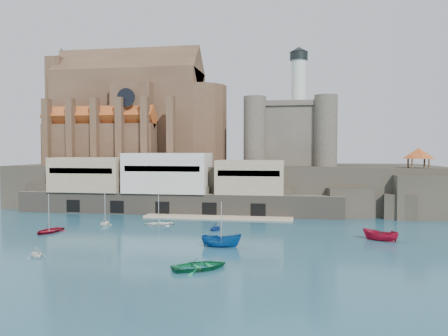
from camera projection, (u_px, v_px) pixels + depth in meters
name	position (u px, v px, depth m)	size (l,w,h in m)	color
ground	(186.00, 235.00, 70.13)	(300.00, 300.00, 0.00)	navy
promontory	(224.00, 185.00, 108.79)	(100.00, 36.00, 10.00)	black
quay	(166.00, 185.00, 94.29)	(70.00, 12.00, 13.05)	#615A4E
church	(136.00, 118.00, 114.43)	(47.00, 25.93, 30.51)	#4B3323
castle_keep	(290.00, 131.00, 107.31)	(21.20, 21.20, 29.30)	#484339
rock_outcrop	(418.00, 197.00, 88.65)	(14.50, 10.50, 8.70)	black
pavilion	(419.00, 155.00, 88.46)	(6.40, 6.40, 5.40)	#4B3323
boat_0	(49.00, 232.00, 72.10)	(4.08, 1.18, 5.72)	maroon
boat_1	(36.00, 257.00, 55.42)	(2.57, 1.57, 2.98)	white
boat_2	(221.00, 247.00, 61.20)	(2.15, 2.20, 5.71)	navy
boat_3	(200.00, 269.00, 49.78)	(4.68, 1.36, 6.55)	#157948
boat_4	(105.00, 225.00, 79.07)	(2.72, 1.66, 3.16)	white
boat_5	(380.00, 241.00, 65.53)	(1.97, 2.03, 5.24)	maroon
boat_6	(159.00, 225.00, 79.21)	(3.82, 1.11, 5.34)	white
boat_7	(215.00, 230.00, 74.05)	(2.58, 1.58, 2.99)	navy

